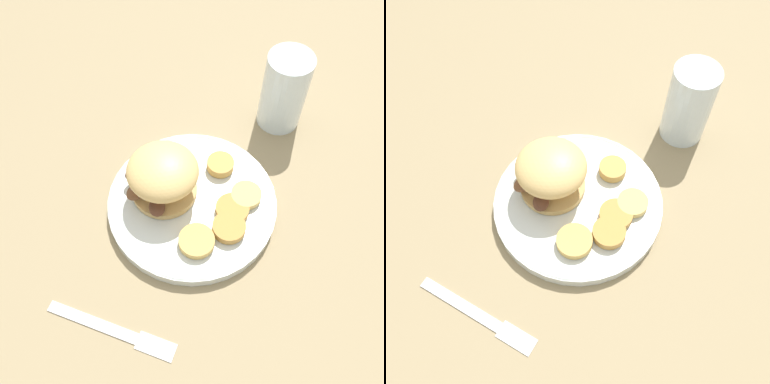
{
  "view_description": "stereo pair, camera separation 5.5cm",
  "coord_description": "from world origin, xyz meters",
  "views": [
    {
      "loc": [
        -0.33,
        0.07,
        0.6
      ],
      "look_at": [
        0.0,
        0.0,
        0.04
      ],
      "focal_mm": 42.0,
      "sensor_mm": 36.0,
      "label": 1
    },
    {
      "loc": [
        -0.33,
        0.01,
        0.6
      ],
      "look_at": [
        0.0,
        0.0,
        0.04
      ],
      "focal_mm": 42.0,
      "sensor_mm": 36.0,
      "label": 2
    }
  ],
  "objects": [
    {
      "name": "potato_round_3",
      "position": [
        0.05,
        -0.06,
        0.03
      ],
      "size": [
        0.04,
        0.04,
        0.02
      ],
      "primitive_type": "cylinder",
      "color": "tan",
      "rests_on": "dinner_plate"
    },
    {
      "name": "drinking_glass",
      "position": [
        0.14,
        -0.18,
        0.07
      ],
      "size": [
        0.07,
        0.07,
        0.14
      ],
      "color": "silver",
      "rests_on": "ground_plane"
    },
    {
      "name": "ground_plane",
      "position": [
        0.0,
        0.0,
        0.0
      ],
      "size": [
        4.0,
        4.0,
        0.0
      ],
      "primitive_type": "plane",
      "color": "#937F5B"
    },
    {
      "name": "dinner_plate",
      "position": [
        0.0,
        0.0,
        0.01
      ],
      "size": [
        0.25,
        0.25,
        0.02
      ],
      "color": "silver",
      "rests_on": "ground_plane"
    },
    {
      "name": "fork",
      "position": [
        -0.16,
        0.14,
        0.0
      ],
      "size": [
        0.11,
        0.16,
        0.0
      ],
      "color": "silver",
      "rests_on": "ground_plane"
    },
    {
      "name": "potato_round_1",
      "position": [
        -0.06,
        -0.04,
        0.03
      ],
      "size": [
        0.05,
        0.05,
        0.01
      ],
      "primitive_type": "cylinder",
      "color": "#BC8942",
      "rests_on": "dinner_plate"
    },
    {
      "name": "potato_round_0",
      "position": [
        -0.01,
        -0.08,
        0.03
      ],
      "size": [
        0.05,
        0.05,
        0.01
      ],
      "primitive_type": "cylinder",
      "color": "#DBB766",
      "rests_on": "dinner_plate"
    },
    {
      "name": "potato_round_2",
      "position": [
        -0.07,
        0.01,
        0.03
      ],
      "size": [
        0.05,
        0.05,
        0.01
      ],
      "primitive_type": "cylinder",
      "color": "tan",
      "rests_on": "dinner_plate"
    },
    {
      "name": "sandwich",
      "position": [
        0.02,
        0.04,
        0.06
      ],
      "size": [
        0.11,
        0.11,
        0.08
      ],
      "color": "tan",
      "rests_on": "dinner_plate"
    },
    {
      "name": "potato_round_4",
      "position": [
        -0.03,
        -0.05,
        0.03
      ],
      "size": [
        0.05,
        0.05,
        0.01
      ],
      "primitive_type": "cylinder",
      "color": "#BC8942",
      "rests_on": "dinner_plate"
    }
  ]
}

